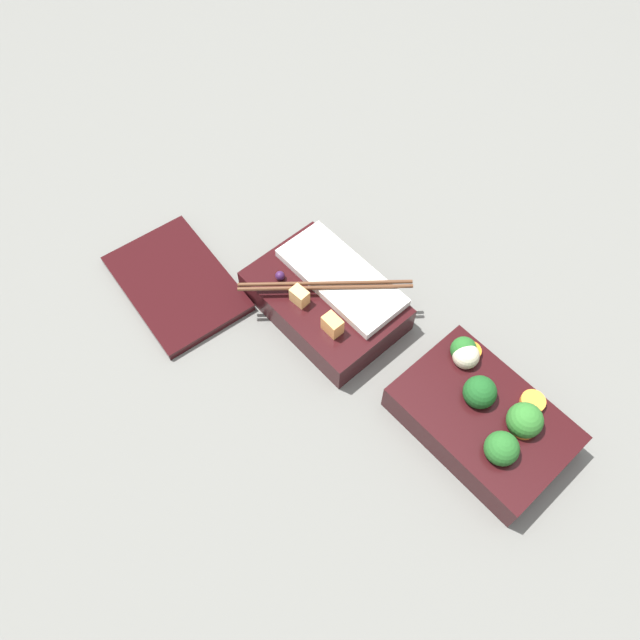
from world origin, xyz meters
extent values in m
plane|color=slate|center=(0.00, 0.00, 0.00)|extent=(3.00, 3.00, 0.00)
cube|color=black|center=(-0.14, -0.01, 0.02)|extent=(0.20, 0.14, 0.04)
sphere|color=#236023|center=(-0.18, 0.02, 0.05)|extent=(0.04, 0.04, 0.04)
sphere|color=#2D7028|center=(-0.18, -0.03, 0.06)|extent=(0.04, 0.04, 0.04)
sphere|color=#19511E|center=(-0.12, -0.02, 0.05)|extent=(0.04, 0.04, 0.04)
sphere|color=#236023|center=(-0.07, -0.05, 0.05)|extent=(0.03, 0.03, 0.03)
cylinder|color=orange|center=(-0.17, -0.06, 0.05)|extent=(0.04, 0.04, 0.01)
cylinder|color=orange|center=(-0.07, -0.05, 0.05)|extent=(0.03, 0.03, 0.01)
cylinder|color=orange|center=(-0.18, -0.02, 0.05)|extent=(0.03, 0.03, 0.01)
sphere|color=beige|center=(-0.08, -0.04, 0.05)|extent=(0.03, 0.03, 0.03)
cube|color=black|center=(0.11, 0.02, 0.02)|extent=(0.20, 0.14, 0.04)
cube|color=white|center=(0.11, -0.01, 0.05)|extent=(0.18, 0.08, 0.01)
cube|color=#F4A356|center=(0.06, 0.05, 0.06)|extent=(0.03, 0.02, 0.02)
cube|color=#EAB266|center=(0.12, 0.05, 0.06)|extent=(0.02, 0.02, 0.02)
sphere|color=#381942|center=(0.17, 0.05, 0.05)|extent=(0.01, 0.01, 0.01)
cylinder|color=#56331E|center=(0.12, 0.02, 0.06)|extent=(0.15, 0.18, 0.01)
cylinder|color=#56331E|center=(0.11, 0.02, 0.06)|extent=(0.15, 0.18, 0.01)
cube|color=black|center=(0.28, 0.15, 0.01)|extent=(0.21, 0.15, 0.01)
camera|label=1|loc=(-0.23, 0.33, 0.72)|focal=35.00mm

